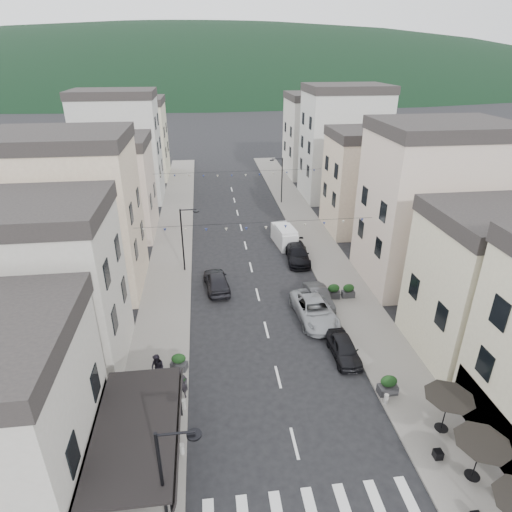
{
  "coord_description": "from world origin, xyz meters",
  "views": [
    {
      "loc": [
        -3.9,
        -9.28,
        18.25
      ],
      "look_at": [
        -0.12,
        21.13,
        3.5
      ],
      "focal_mm": 30.0,
      "sensor_mm": 36.0,
      "label": 1
    }
  ],
  "objects_px": {
    "parked_car_b": "(319,297)",
    "pedestrian_a": "(182,384)",
    "parked_car_a": "(344,348)",
    "pedestrian_b": "(158,368)",
    "parked_car_e": "(217,281)",
    "parked_car_c": "(314,310)",
    "delivery_van": "(284,236)",
    "parked_car_d": "(298,254)"
  },
  "relations": [
    {
      "from": "parked_car_b",
      "to": "pedestrian_a",
      "type": "relative_size",
      "value": 2.18
    },
    {
      "from": "parked_car_a",
      "to": "pedestrian_b",
      "type": "height_order",
      "value": "pedestrian_b"
    },
    {
      "from": "parked_car_e",
      "to": "pedestrian_a",
      "type": "relative_size",
      "value": 2.44
    },
    {
      "from": "parked_car_b",
      "to": "pedestrian_b",
      "type": "bearing_deg",
      "value": -152.57
    },
    {
      "from": "pedestrian_b",
      "to": "parked_car_a",
      "type": "bearing_deg",
      "value": 40.78
    },
    {
      "from": "parked_car_c",
      "to": "pedestrian_a",
      "type": "bearing_deg",
      "value": -147.08
    },
    {
      "from": "parked_car_e",
      "to": "pedestrian_b",
      "type": "height_order",
      "value": "pedestrian_b"
    },
    {
      "from": "parked_car_a",
      "to": "delivery_van",
      "type": "distance_m",
      "value": 18.31
    },
    {
      "from": "parked_car_b",
      "to": "parked_car_d",
      "type": "distance_m",
      "value": 7.95
    },
    {
      "from": "parked_car_c",
      "to": "pedestrian_a",
      "type": "xyz_separation_m",
      "value": [
        -9.56,
        -7.08,
        0.28
      ]
    },
    {
      "from": "delivery_van",
      "to": "pedestrian_b",
      "type": "distance_m",
      "value": 22.31
    },
    {
      "from": "delivery_van",
      "to": "parked_car_e",
      "type": "bearing_deg",
      "value": -138.01
    },
    {
      "from": "pedestrian_a",
      "to": "parked_car_b",
      "type": "bearing_deg",
      "value": 26.01
    },
    {
      "from": "parked_car_b",
      "to": "pedestrian_a",
      "type": "xyz_separation_m",
      "value": [
        -10.4,
        -9.02,
        0.39
      ]
    },
    {
      "from": "parked_car_a",
      "to": "pedestrian_b",
      "type": "bearing_deg",
      "value": -175.88
    },
    {
      "from": "parked_car_e",
      "to": "delivery_van",
      "type": "relative_size",
      "value": 1.04
    },
    {
      "from": "delivery_van",
      "to": "parked_car_a",
      "type": "bearing_deg",
      "value": -94.95
    },
    {
      "from": "parked_car_e",
      "to": "pedestrian_b",
      "type": "distance_m",
      "value": 11.58
    },
    {
      "from": "parked_car_d",
      "to": "parked_car_e",
      "type": "relative_size",
      "value": 1.09
    },
    {
      "from": "parked_car_b",
      "to": "parked_car_e",
      "type": "height_order",
      "value": "parked_car_e"
    },
    {
      "from": "parked_car_d",
      "to": "pedestrian_a",
      "type": "distance_m",
      "value": 19.91
    },
    {
      "from": "parked_car_e",
      "to": "parked_car_c",
      "type": "bearing_deg",
      "value": 136.44
    },
    {
      "from": "parked_car_c",
      "to": "pedestrian_b",
      "type": "distance_m",
      "value": 12.33
    },
    {
      "from": "pedestrian_a",
      "to": "pedestrian_b",
      "type": "distance_m",
      "value": 2.15
    },
    {
      "from": "parked_car_b",
      "to": "parked_car_e",
      "type": "xyz_separation_m",
      "value": [
        -7.91,
        3.44,
        0.11
      ]
    },
    {
      "from": "delivery_van",
      "to": "parked_car_c",
      "type": "bearing_deg",
      "value": -97.87
    },
    {
      "from": "parked_car_c",
      "to": "pedestrian_a",
      "type": "distance_m",
      "value": 11.9
    },
    {
      "from": "parked_car_d",
      "to": "delivery_van",
      "type": "bearing_deg",
      "value": 102.78
    },
    {
      "from": "parked_car_b",
      "to": "pedestrian_b",
      "type": "distance_m",
      "value": 14.02
    },
    {
      "from": "parked_car_a",
      "to": "parked_car_b",
      "type": "xyz_separation_m",
      "value": [
        0.0,
        6.51,
        0.01
      ]
    },
    {
      "from": "delivery_van",
      "to": "pedestrian_a",
      "type": "xyz_separation_m",
      "value": [
        -9.82,
        -20.81,
        0.06
      ]
    },
    {
      "from": "parked_car_a",
      "to": "delivery_van",
      "type": "xyz_separation_m",
      "value": [
        -0.58,
        18.3,
        0.33
      ]
    },
    {
      "from": "parked_car_c",
      "to": "parked_car_e",
      "type": "distance_m",
      "value": 8.88
    },
    {
      "from": "parked_car_d",
      "to": "delivery_van",
      "type": "relative_size",
      "value": 1.13
    },
    {
      "from": "parked_car_a",
      "to": "delivery_van",
      "type": "relative_size",
      "value": 0.89
    },
    {
      "from": "parked_car_e",
      "to": "delivery_van",
      "type": "xyz_separation_m",
      "value": [
        7.33,
        8.36,
        0.22
      ]
    },
    {
      "from": "parked_car_e",
      "to": "pedestrian_a",
      "type": "height_order",
      "value": "pedestrian_a"
    },
    {
      "from": "parked_car_e",
      "to": "pedestrian_a",
      "type": "bearing_deg",
      "value": 72.37
    },
    {
      "from": "parked_car_c",
      "to": "pedestrian_b",
      "type": "bearing_deg",
      "value": -157.07
    },
    {
      "from": "parked_car_b",
      "to": "parked_car_a",
      "type": "bearing_deg",
      "value": -94.66
    },
    {
      "from": "parked_car_c",
      "to": "parked_car_d",
      "type": "height_order",
      "value": "parked_car_c"
    },
    {
      "from": "parked_car_b",
      "to": "pedestrian_b",
      "type": "xyz_separation_m",
      "value": [
        -11.87,
        -7.44,
        0.38
      ]
    }
  ]
}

